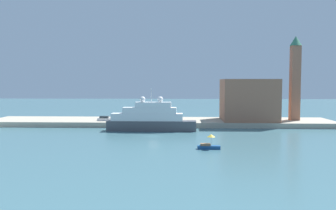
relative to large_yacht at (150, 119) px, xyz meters
name	(u,v)px	position (x,y,z in m)	size (l,w,h in m)	color
ground	(154,136)	(1.78, -9.99, -3.31)	(400.00, 400.00, 0.00)	#3D6670
quay_dock	(160,122)	(1.78, 15.11, -2.52)	(110.00, 18.20, 1.57)	#ADA38E
large_yacht	(150,119)	(0.00, 0.00, 0.00)	(25.09, 3.87, 12.09)	#4C4C51
small_motorboat	(209,144)	(14.60, -26.55, -2.30)	(4.66, 1.67, 3.09)	navy
harbor_building	(248,100)	(30.11, 14.28, 4.83)	(16.79, 15.20, 13.12)	#9E664C
bell_tower	(295,76)	(44.96, 15.53, 12.53)	(3.72, 3.72, 26.79)	#9E664C
parked_car	(105,119)	(-15.46, 11.25, -1.10)	(4.58, 1.85, 1.48)	silver
person_figure	(118,118)	(-11.46, 11.62, -1.00)	(0.36, 0.36, 1.59)	#334C8C
mooring_bollard	(148,121)	(-1.33, 7.48, -1.29)	(0.54, 0.54, 0.89)	black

